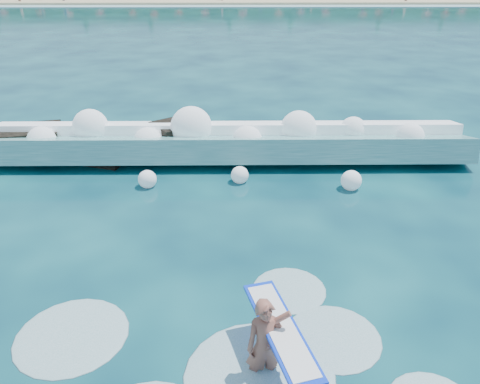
{
  "coord_description": "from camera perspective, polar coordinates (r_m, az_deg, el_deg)",
  "views": [
    {
      "loc": [
        1.38,
        -9.27,
        6.92
      ],
      "look_at": [
        1.5,
        2.0,
        1.2
      ],
      "focal_mm": 35.0,
      "sensor_mm": 36.0,
      "label": 1
    }
  ],
  "objects": [
    {
      "name": "rock_cluster",
      "position": [
        18.99,
        -16.85,
        5.7
      ],
      "size": [
        8.18,
        3.24,
        1.31
      ],
      "color": "black",
      "rests_on": "ground"
    },
    {
      "name": "surf_foam",
      "position": [
        9.44,
        -1.57,
        -20.22
      ],
      "size": [
        8.7,
        5.56,
        0.14
      ],
      "color": "silver",
      "rests_on": "ground"
    },
    {
      "name": "ground",
      "position": [
        11.65,
        -7.4,
        -9.8
      ],
      "size": [
        200.0,
        200.0,
        0.0
      ],
      "primitive_type": "plane",
      "color": "#062437",
      "rests_on": "ground"
    },
    {
      "name": "breaking_wave",
      "position": [
        17.79,
        -1.62,
        5.88
      ],
      "size": [
        17.82,
        2.78,
        1.54
      ],
      "color": "teal",
      "rests_on": "ground"
    },
    {
      "name": "surfer_with_board",
      "position": [
        8.84,
        3.49,
        -17.75
      ],
      "size": [
        1.32,
        3.06,
        1.94
      ],
      "color": "#945445",
      "rests_on": "ground"
    },
    {
      "name": "wet_band",
      "position": [
        76.59,
        -1.76,
        21.75
      ],
      "size": [
        140.0,
        5.0,
        0.08
      ],
      "primitive_type": "cube",
      "color": "silver",
      "rests_on": "ground"
    },
    {
      "name": "wave_spray",
      "position": [
        17.63,
        -3.35,
        7.08
      ],
      "size": [
        14.62,
        4.13,
        1.97
      ],
      "color": "white",
      "rests_on": "ground"
    }
  ]
}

